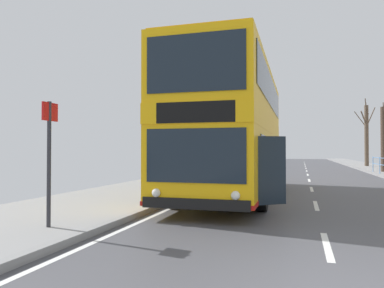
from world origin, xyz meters
The scene contains 4 objects.
double_decker_bus_main centered at (-2.72, 9.09, 2.37)m, with size 3.39×10.97×4.53m.
bus_stop_sign_near centered at (-5.15, 1.99, 1.66)m, with size 0.08×0.44×2.45m.
bare_tree_far_00 centered at (5.67, 34.77, 3.26)m, with size 2.03×1.93×6.46m.
bare_tree_far_01 centered at (5.24, 24.67, 2.60)m, with size 1.47×2.12×5.01m.
Camera 1 is at (-0.42, -4.10, 1.63)m, focal length 34.33 mm.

